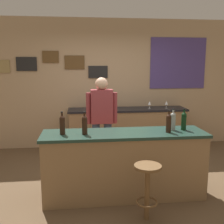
{
  "coord_description": "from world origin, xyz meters",
  "views": [
    {
      "loc": [
        -0.57,
        -3.89,
        1.83
      ],
      "look_at": [
        -0.07,
        0.45,
        1.05
      ],
      "focal_mm": 42.99,
      "sensor_mm": 36.0,
      "label": 1
    }
  ],
  "objects": [
    {
      "name": "wine_bottle_d",
      "position": [
        0.69,
        -0.35,
        1.06
      ],
      "size": [
        0.07,
        0.07,
        0.31
      ],
      "color": "#999E99",
      "rests_on": "bar_counter"
    },
    {
      "name": "bartender",
      "position": [
        -0.24,
        0.49,
        0.94
      ],
      "size": [
        0.52,
        0.21,
        1.62
      ],
      "color": "#384766",
      "rests_on": "ground_plane"
    },
    {
      "name": "wine_glass_b",
      "position": [
        1.23,
        1.6,
        1.01
      ],
      "size": [
        0.07,
        0.07,
        0.16
      ],
      "color": "silver",
      "rests_on": "side_counter"
    },
    {
      "name": "bar_stool",
      "position": [
        0.18,
        -1.02,
        0.46
      ],
      "size": [
        0.32,
        0.32,
        0.68
      ],
      "color": "brown",
      "rests_on": "ground_plane"
    },
    {
      "name": "bar_counter",
      "position": [
        0.0,
        -0.4,
        0.46
      ],
      "size": [
        2.23,
        0.6,
        0.92
      ],
      "color": "olive",
      "rests_on": "ground_plane"
    },
    {
      "name": "wine_glass_a",
      "position": [
        0.87,
        1.63,
        1.01
      ],
      "size": [
        0.07,
        0.07,
        0.16
      ],
      "color": "silver",
      "rests_on": "side_counter"
    },
    {
      "name": "back_wall",
      "position": [
        0.03,
        2.03,
        1.42
      ],
      "size": [
        6.0,
        0.09,
        2.8
      ],
      "color": "tan",
      "rests_on": "ground_plane"
    },
    {
      "name": "ground_plane",
      "position": [
        0.0,
        0.0,
        0.0
      ],
      "size": [
        10.0,
        10.0,
        0.0
      ],
      "primitive_type": "plane",
      "color": "brown"
    },
    {
      "name": "wine_bottle_b",
      "position": [
        -0.54,
        -0.45,
        1.06
      ],
      "size": [
        0.07,
        0.07,
        0.31
      ],
      "color": "black",
      "rests_on": "bar_counter"
    },
    {
      "name": "wine_bottle_e",
      "position": [
        0.85,
        -0.36,
        1.06
      ],
      "size": [
        0.07,
        0.07,
        0.31
      ],
      "color": "black",
      "rests_on": "bar_counter"
    },
    {
      "name": "wine_bottle_a",
      "position": [
        -0.83,
        -0.41,
        1.06
      ],
      "size": [
        0.07,
        0.07,
        0.31
      ],
      "color": "black",
      "rests_on": "bar_counter"
    },
    {
      "name": "side_counter",
      "position": [
        0.4,
        1.65,
        0.45
      ],
      "size": [
        2.51,
        0.56,
        0.9
      ],
      "color": "olive",
      "rests_on": "ground_plane"
    },
    {
      "name": "wine_bottle_c",
      "position": [
        0.59,
        -0.47,
        1.06
      ],
      "size": [
        0.07,
        0.07,
        0.31
      ],
      "color": "black",
      "rests_on": "bar_counter"
    }
  ]
}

